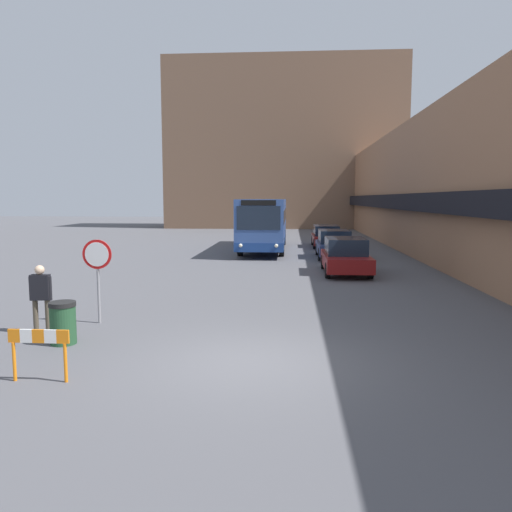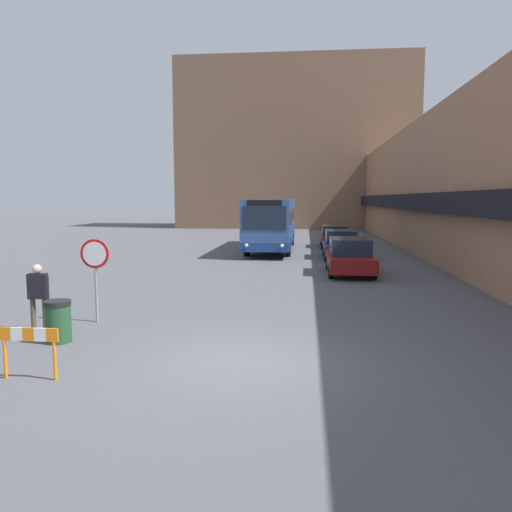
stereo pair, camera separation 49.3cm
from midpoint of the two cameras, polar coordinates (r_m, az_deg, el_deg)
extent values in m
plane|color=#515156|center=(10.10, -0.66, -12.00)|extent=(160.00, 160.00, 0.00)
cube|color=#996B4C|center=(34.69, 20.85, 7.20)|extent=(5.00, 60.00, 7.74)
cube|color=black|center=(34.08, 16.30, 6.01)|extent=(0.50, 60.00, 0.90)
cube|color=brown|center=(57.75, 4.79, 12.43)|extent=(26.00, 8.00, 18.33)
cube|color=#335193|center=(31.51, 2.27, 4.00)|extent=(2.58, 11.35, 2.74)
cube|color=navy|center=(31.59, 2.26, 1.95)|extent=(2.60, 11.37, 0.48)
cube|color=#192333|center=(31.50, 2.27, 4.70)|extent=(2.61, 10.44, 0.75)
cube|color=#192333|center=(25.83, 1.49, 4.36)|extent=(2.27, 0.03, 1.23)
cube|color=black|center=(25.81, 1.50, 6.09)|extent=(1.81, 0.03, 0.28)
sphere|color=#F2EAC6|center=(26.00, -0.56, 1.21)|extent=(0.20, 0.20, 0.20)
sphere|color=#F2EAC6|center=(25.86, 3.54, 1.17)|extent=(0.20, 0.20, 0.20)
cylinder|color=black|center=(28.21, -0.56, 1.08)|extent=(0.28, 1.05, 1.05)
cylinder|color=black|center=(28.05, 4.20, 1.03)|extent=(0.28, 1.05, 1.05)
cylinder|color=black|center=(35.18, 0.70, 2.16)|extent=(0.28, 1.05, 1.05)
cylinder|color=black|center=(35.06, 4.52, 2.13)|extent=(0.28, 1.05, 1.05)
cube|color=maroon|center=(21.86, 11.31, -0.58)|extent=(1.88, 4.35, 0.59)
cube|color=#192333|center=(21.90, 11.32, 1.11)|extent=(1.65, 2.39, 0.69)
cylinder|color=black|center=(20.66, 14.02, -1.70)|extent=(0.20, 0.64, 0.64)
cylinder|color=black|center=(20.49, 9.26, -1.66)|extent=(0.20, 0.64, 0.64)
cylinder|color=black|center=(23.31, 13.08, -0.76)|extent=(0.20, 0.64, 0.64)
cylinder|color=black|center=(23.16, 8.86, -0.72)|extent=(0.20, 0.64, 0.64)
cube|color=navy|center=(27.56, 10.17, 0.90)|extent=(1.83, 4.35, 0.57)
cube|color=#192333|center=(27.62, 10.18, 2.22)|extent=(1.61, 2.39, 0.69)
cylinder|color=black|center=(26.33, 12.19, 0.12)|extent=(0.20, 0.67, 0.67)
cylinder|color=black|center=(26.19, 8.56, 0.16)|extent=(0.20, 0.67, 0.67)
cylinder|color=black|center=(28.99, 11.60, 0.71)|extent=(0.20, 0.67, 0.67)
cylinder|color=black|center=(28.87, 8.30, 0.75)|extent=(0.20, 0.67, 0.67)
cube|color=maroon|center=(33.80, 9.36, 1.90)|extent=(1.81, 4.66, 0.53)
cube|color=#192333|center=(33.88, 9.37, 2.91)|extent=(1.59, 2.57, 0.65)
cylinder|color=black|center=(32.45, 10.96, 1.33)|extent=(0.20, 0.67, 0.67)
cylinder|color=black|center=(32.34, 8.06, 1.37)|extent=(0.20, 0.67, 0.67)
cylinder|color=black|center=(35.32, 10.54, 1.76)|extent=(0.20, 0.67, 0.67)
cylinder|color=black|center=(35.22, 7.88, 1.79)|extent=(0.20, 0.67, 0.67)
cylinder|color=gray|center=(13.59, -16.84, -2.73)|extent=(0.07, 0.07, 2.18)
cylinder|color=red|center=(13.48, -16.97, 0.25)|extent=(0.76, 0.03, 0.76)
cylinder|color=white|center=(13.46, -17.00, 0.24)|extent=(0.62, 0.01, 0.62)
cylinder|color=brown|center=(13.26, -23.13, -6.21)|extent=(0.12, 0.12, 0.81)
cylinder|color=brown|center=(13.15, -21.96, -6.26)|extent=(0.12, 0.12, 0.81)
cube|color=black|center=(13.07, -22.68, -3.19)|extent=(0.46, 0.25, 0.61)
sphere|color=beige|center=(13.01, -22.76, -1.38)|extent=(0.22, 0.22, 0.22)
cylinder|color=black|center=(13.16, -23.57, -3.30)|extent=(0.09, 0.09, 0.58)
cylinder|color=black|center=(12.99, -21.78, -3.34)|extent=(0.09, 0.09, 0.58)
cylinder|color=#234C2D|center=(12.06, -20.57, -7.25)|extent=(0.56, 0.56, 0.85)
cylinder|color=black|center=(11.96, -20.66, -5.04)|extent=(0.59, 0.59, 0.10)
cylinder|color=orange|center=(10.08, -25.48, -10.60)|extent=(0.06, 0.06, 0.70)
cylinder|color=orange|center=(9.64, -20.63, -11.16)|extent=(0.06, 0.06, 0.70)
cube|color=orange|center=(9.95, -25.48, -8.02)|extent=(0.22, 0.04, 0.24)
cube|color=white|center=(9.84, -24.37, -8.13)|extent=(0.22, 0.04, 0.24)
cube|color=orange|center=(9.73, -23.24, -8.24)|extent=(0.22, 0.04, 0.24)
cube|color=white|center=(9.63, -22.08, -8.34)|extent=(0.22, 0.04, 0.24)
cube|color=orange|center=(9.53, -20.90, -8.44)|extent=(0.22, 0.04, 0.24)
camera|label=1|loc=(0.25, -89.13, 0.10)|focal=35.00mm
camera|label=2|loc=(0.25, 90.87, -0.10)|focal=35.00mm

